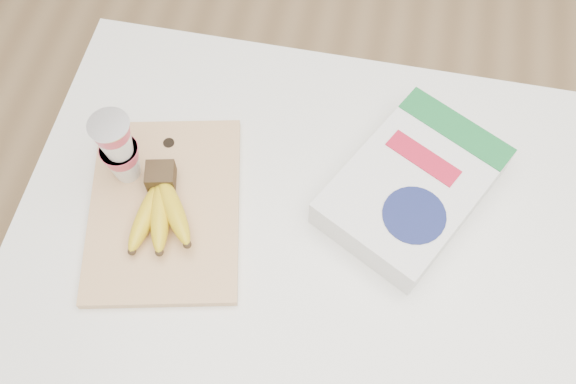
# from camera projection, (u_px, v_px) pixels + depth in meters

# --- Properties ---
(room) EXTENTS (4.00, 4.00, 4.00)m
(room) POSITION_uv_depth(u_px,v_px,m) (439.00, 144.00, 0.70)
(room) COLOR tan
(room) RESTS_ON ground
(table) EXTENTS (1.28, 0.85, 0.96)m
(table) POSITION_uv_depth(u_px,v_px,m) (360.00, 344.00, 1.47)
(table) COLOR white
(table) RESTS_ON ground
(cutting_board) EXTENTS (0.32, 0.39, 0.02)m
(cutting_board) POSITION_uv_depth(u_px,v_px,m) (165.00, 208.00, 1.09)
(cutting_board) COLOR #DBB978
(cutting_board) RESTS_ON table
(bananas) EXTENTS (0.12, 0.17, 0.05)m
(bananas) POSITION_uv_depth(u_px,v_px,m) (160.00, 208.00, 1.05)
(bananas) COLOR #382816
(bananas) RESTS_ON cutting_board
(yogurt_stack) EXTENTS (0.07, 0.07, 0.15)m
(yogurt_stack) POSITION_uv_depth(u_px,v_px,m) (118.00, 148.00, 1.04)
(yogurt_stack) COLOR white
(yogurt_stack) RESTS_ON cutting_board
(cereal_box) EXTENTS (0.32, 0.36, 0.07)m
(cereal_box) POSITION_uv_depth(u_px,v_px,m) (412.00, 186.00, 1.08)
(cereal_box) COLOR white
(cereal_box) RESTS_ON table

